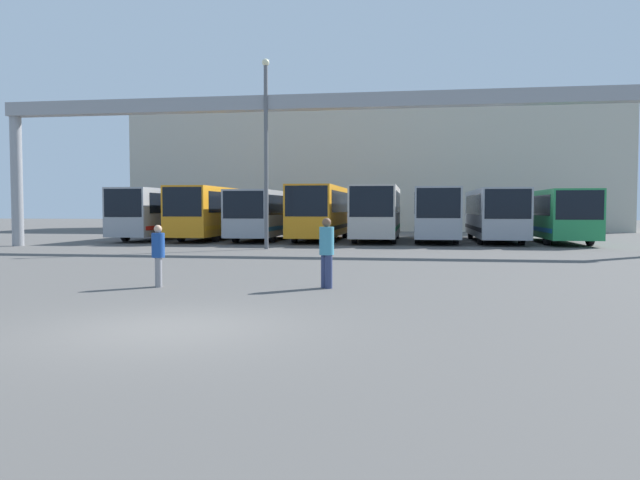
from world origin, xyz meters
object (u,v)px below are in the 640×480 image
(bus_slot_1, at_px, (216,210))
(pedestrian_near_right, at_px, (327,251))
(bus_slot_2, at_px, (265,212))
(bus_slot_7, at_px, (557,213))
(bus_slot_6, at_px, (494,212))
(bus_slot_4, at_px, (377,210))
(lamp_post, at_px, (266,147))
(bus_slot_3, at_px, (322,210))
(pedestrian_mid_left, at_px, (158,254))
(bus_slot_0, at_px, (163,211))
(bus_slot_5, at_px, (435,211))

(bus_slot_1, bearing_deg, pedestrian_near_right, -65.67)
(bus_slot_2, height_order, pedestrian_near_right, bus_slot_2)
(bus_slot_7, relative_size, pedestrian_near_right, 5.72)
(bus_slot_7, bearing_deg, bus_slot_6, 170.52)
(pedestrian_near_right, bearing_deg, bus_slot_1, -19.01)
(bus_slot_4, xyz_separation_m, lamp_post, (-4.96, -8.34, 3.12))
(bus_slot_3, distance_m, pedestrian_mid_left, 23.78)
(bus_slot_0, relative_size, pedestrian_near_right, 6.35)
(bus_slot_7, relative_size, pedestrian_mid_left, 6.39)
(bus_slot_1, bearing_deg, bus_slot_2, -14.11)
(lamp_post, bearing_deg, bus_slot_1, 121.46)
(bus_slot_7, bearing_deg, bus_slot_4, 179.77)
(bus_slot_4, xyz_separation_m, bus_slot_6, (7.05, 0.55, -0.11))
(bus_slot_6, xyz_separation_m, pedestrian_near_right, (-6.92, -23.39, -0.85))
(bus_slot_0, xyz_separation_m, pedestrian_mid_left, (9.92, -23.78, -1.01))
(bus_slot_6, xyz_separation_m, pedestrian_mid_left, (-11.23, -23.81, -0.95))
(bus_slot_4, relative_size, bus_slot_5, 0.84)
(bus_slot_6, bearing_deg, bus_slot_3, -179.69)
(bus_slot_5, distance_m, pedestrian_near_right, 24.09)
(bus_slot_3, bearing_deg, bus_slot_2, -171.49)
(bus_slot_0, height_order, lamp_post, lamp_post)
(bus_slot_0, height_order, bus_slot_5, bus_slot_0)
(bus_slot_2, height_order, bus_slot_7, bus_slot_2)
(bus_slot_1, height_order, pedestrian_near_right, bus_slot_1)
(bus_slot_0, bearing_deg, pedestrian_mid_left, -67.35)
(bus_slot_0, distance_m, bus_slot_3, 10.58)
(bus_slot_4, bearing_deg, bus_slot_0, 177.89)
(bus_slot_7, bearing_deg, bus_slot_2, 179.99)
(bus_slot_2, distance_m, bus_slot_7, 17.63)
(bus_slot_3, xyz_separation_m, lamp_post, (-1.43, -8.83, 3.10))
(bus_slot_1, bearing_deg, bus_slot_3, -2.91)
(bus_slot_2, relative_size, lamp_post, 1.09)
(bus_slot_0, xyz_separation_m, bus_slot_3, (10.58, -0.03, 0.07))
(bus_slot_0, height_order, bus_slot_6, bus_slot_0)
(pedestrian_near_right, xyz_separation_m, lamp_post, (-5.09, 14.51, 4.08))
(bus_slot_7, bearing_deg, pedestrian_near_right, -114.61)
(bus_slot_0, distance_m, bus_slot_7, 24.69)
(bus_slot_7, bearing_deg, bus_slot_3, 177.84)
(bus_slot_0, relative_size, bus_slot_3, 1.01)
(bus_slot_2, bearing_deg, pedestrian_near_right, -72.51)
(lamp_post, bearing_deg, bus_slot_5, 47.73)
(bus_slot_2, height_order, bus_slot_4, bus_slot_4)
(bus_slot_4, height_order, pedestrian_mid_left, bus_slot_4)
(bus_slot_3, height_order, bus_slot_4, bus_slot_3)
(bus_slot_1, distance_m, bus_slot_2, 3.64)
(bus_slot_3, bearing_deg, pedestrian_near_right, -81.09)
(bus_slot_3, distance_m, bus_slot_7, 14.11)
(bus_slot_3, relative_size, bus_slot_6, 0.99)
(bus_slot_3, relative_size, lamp_post, 1.21)
(bus_slot_7, distance_m, pedestrian_mid_left, 27.52)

